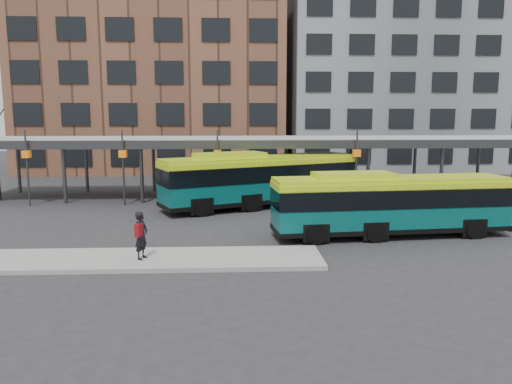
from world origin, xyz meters
name	(u,v)px	position (x,y,z in m)	size (l,w,h in m)	color
ground	(277,241)	(0.00, 0.00, 0.00)	(120.00, 120.00, 0.00)	#28282B
boarding_island	(145,259)	(-5.50, -3.00, 0.09)	(14.00, 3.00, 0.18)	gray
canopy	(261,141)	(-0.06, 12.87, 3.91)	(40.00, 6.53, 4.80)	#999B9E
building_brick	(156,64)	(-10.00, 32.00, 11.00)	(26.00, 14.00, 22.00)	brown
building_grey	(400,75)	(16.00, 32.00, 10.00)	(24.00, 14.00, 20.00)	slate
bus_front	(389,203)	(5.41, 0.79, 1.61)	(11.38, 3.46, 3.09)	#07504F
bus_rear	(260,178)	(-0.34, 8.73, 1.82)	(12.64, 7.64, 3.49)	#07504F
pedestrian	(141,235)	(-5.59, -3.20, 1.13)	(0.64, 0.79, 1.88)	black
bike_rack	(450,191)	(13.26, 11.81, 0.47)	(6.62, 1.16, 1.05)	slate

